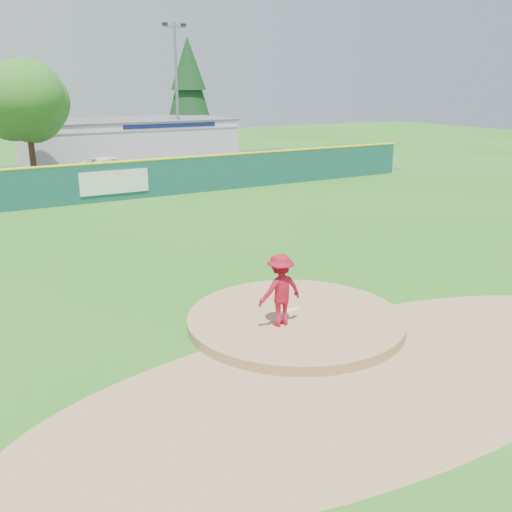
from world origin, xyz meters
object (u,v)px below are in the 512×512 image
van (113,168)px  pool_building_grp (127,141)px  deciduous_tree (27,107)px  pitcher (280,290)px  conifer_tree (189,88)px  light_pole_right (177,88)px

van → pool_building_grp: (3.25, 6.97, 0.93)m
deciduous_tree → van: bearing=0.3°
pitcher → deciduous_tree: 25.54m
conifer_tree → light_pole_right: 8.06m
pitcher → pool_building_grp: bearing=-103.4°
pool_building_grp → conifer_tree: 8.95m
conifer_tree → deciduous_tree: bearing=-143.7°
pool_building_grp → van: bearing=-115.0°
pitcher → pool_building_grp: size_ratio=0.12×
van → conifer_tree: conifer_tree is taller
light_pole_right → pitcher: bearing=-108.2°
pitcher → light_pole_right: 31.13m
van → deciduous_tree: size_ratio=0.70×
pool_building_grp → deciduous_tree: size_ratio=2.07×
conifer_tree → light_pole_right: light_pole_right is taller
van → deciduous_tree: 6.10m
van → deciduous_tree: deciduous_tree is taller
deciduous_tree → conifer_tree: (15.00, 11.00, 0.99)m
van → light_pole_right: size_ratio=0.51×
pitcher → van: pitcher is taller
deciduous_tree → light_pole_right: 11.75m
pitcher → conifer_tree: size_ratio=0.19×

